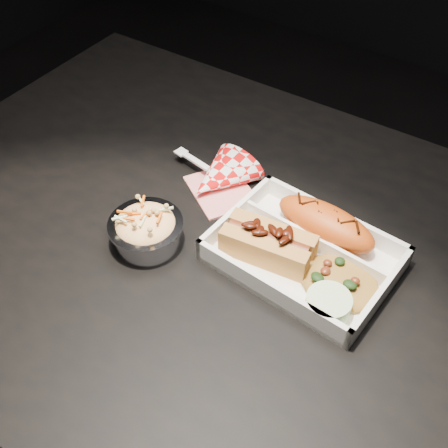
{
  "coord_description": "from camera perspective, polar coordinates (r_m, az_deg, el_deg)",
  "views": [
    {
      "loc": [
        0.28,
        -0.48,
        1.37
      ],
      "look_at": [
        -0.02,
        -0.02,
        0.81
      ],
      "focal_mm": 45.0,
      "sensor_mm": 36.0,
      "label": 1
    }
  ],
  "objects": [
    {
      "name": "napkin_fork",
      "position": [
        0.92,
        -0.49,
        4.7
      ],
      "size": [
        0.18,
        0.14,
        0.1
      ],
      "rotation": [
        0.0,
        0.0,
        -0.18
      ],
      "color": "red",
      "rests_on": "dining_table"
    },
    {
      "name": "hotdog",
      "position": [
        0.8,
        4.51,
        -1.85
      ],
      "size": [
        0.14,
        0.07,
        0.06
      ],
      "rotation": [
        0.0,
        0.0,
        0.12
      ],
      "color": "#B87F3E",
      "rests_on": "food_tray"
    },
    {
      "name": "fried_pastry",
      "position": [
        0.83,
        10.28,
        0.06
      ],
      "size": [
        0.16,
        0.08,
        0.05
      ],
      "primitive_type": "ellipsoid",
      "rotation": [
        0.0,
        0.0,
        -0.08
      ],
      "color": "#BF4B13",
      "rests_on": "food_tray"
    },
    {
      "name": "cupcake_liner",
      "position": [
        0.75,
        10.52,
        -8.13
      ],
      "size": [
        0.06,
        0.06,
        0.03
      ],
      "primitive_type": "cylinder",
      "color": "beige",
      "rests_on": "food_tray"
    },
    {
      "name": "dining_table",
      "position": [
        0.9,
        1.9,
        -6.27
      ],
      "size": [
        1.2,
        0.8,
        0.75
      ],
      "color": "black",
      "rests_on": "ground"
    },
    {
      "name": "foil_coleslaw_cup",
      "position": [
        0.82,
        -7.93,
        -0.44
      ],
      "size": [
        0.11,
        0.11,
        0.07
      ],
      "color": "silver",
      "rests_on": "dining_table"
    },
    {
      "name": "food_tray",
      "position": [
        0.81,
        8.1,
        -3.26
      ],
      "size": [
        0.26,
        0.2,
        0.04
      ],
      "rotation": [
        0.0,
        0.0,
        -0.08
      ],
      "color": "white",
      "rests_on": "dining_table"
    },
    {
      "name": "fried_rice_mound",
      "position": [
        0.78,
        11.76,
        -5.34
      ],
      "size": [
        0.12,
        0.1,
        0.03
      ],
      "primitive_type": "ellipsoid",
      "rotation": [
        0.0,
        0.0,
        -0.08
      ],
      "color": "#AF7B33",
      "rests_on": "food_tray"
    }
  ]
}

